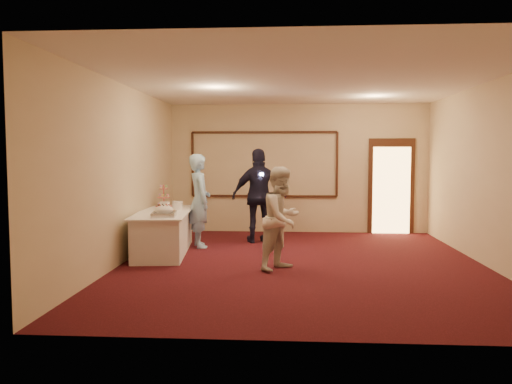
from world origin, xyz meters
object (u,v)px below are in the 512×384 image
(woman, at_px, (282,218))
(buffet_table, at_px, (164,232))
(plate_stack_b, at_px, (177,206))
(man, at_px, (199,201))
(plate_stack_a, at_px, (165,206))
(cupcake_stand, at_px, (164,198))
(tart, at_px, (169,212))
(pavlova_tray, at_px, (164,212))
(guest, at_px, (260,196))

(woman, bearing_deg, buffet_table, 96.33)
(plate_stack_b, bearing_deg, man, 47.07)
(buffet_table, height_order, plate_stack_a, plate_stack_a)
(cupcake_stand, height_order, tart, cupcake_stand)
(tart, bearing_deg, buffet_table, 119.18)
(man, bearing_deg, woman, -161.32)
(plate_stack_b, relative_size, man, 0.11)
(pavlova_tray, xyz_separation_m, guest, (1.51, 1.98, 0.12))
(man, xyz_separation_m, woman, (1.65, -1.86, -0.10))
(man, bearing_deg, guest, -85.75)
(guest, bearing_deg, woman, 85.58)
(buffet_table, height_order, cupcake_stand, cupcake_stand)
(buffet_table, bearing_deg, guest, 35.61)
(pavlova_tray, bearing_deg, guest, 52.58)
(cupcake_stand, bearing_deg, man, -18.59)
(buffet_table, bearing_deg, cupcake_stand, 103.96)
(buffet_table, bearing_deg, man, 48.71)
(buffet_table, distance_m, man, 1.00)
(tart, bearing_deg, man, 67.23)
(buffet_table, relative_size, woman, 1.52)
(woman, relative_size, guest, 0.84)
(plate_stack_b, bearing_deg, buffet_table, -128.66)
(pavlova_tray, distance_m, woman, 2.07)
(cupcake_stand, relative_size, tart, 1.75)
(tart, distance_m, guest, 2.17)
(pavlova_tray, distance_m, man, 1.43)
(man, bearing_deg, buffet_table, 115.85)
(plate_stack_a, height_order, plate_stack_b, same)
(man, relative_size, woman, 1.13)
(buffet_table, height_order, man, man)
(plate_stack_b, xyz_separation_m, man, (0.35, 0.38, 0.06))
(cupcake_stand, height_order, plate_stack_a, cupcake_stand)
(plate_stack_a, bearing_deg, woman, -30.85)
(cupcake_stand, distance_m, man, 0.82)
(cupcake_stand, distance_m, plate_stack_b, 0.78)
(pavlova_tray, bearing_deg, tart, 93.97)
(pavlova_tray, bearing_deg, cupcake_stand, 104.30)
(plate_stack_a, xyz_separation_m, tart, (0.17, -0.39, -0.06))
(plate_stack_b, relative_size, guest, 0.10)
(pavlova_tray, height_order, tart, pavlova_tray)
(tart, xyz_separation_m, guest, (1.54, 1.52, 0.18))
(guest, bearing_deg, man, 11.23)
(plate_stack_a, height_order, woman, woman)
(buffet_table, relative_size, pavlova_tray, 4.37)
(plate_stack_a, height_order, tart, plate_stack_a)
(pavlova_tray, distance_m, tart, 0.46)
(plate_stack_a, xyz_separation_m, man, (0.56, 0.54, 0.06))
(cupcake_stand, height_order, woman, woman)
(man, bearing_deg, plate_stack_b, 114.20)
(plate_stack_b, relative_size, woman, 0.13)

